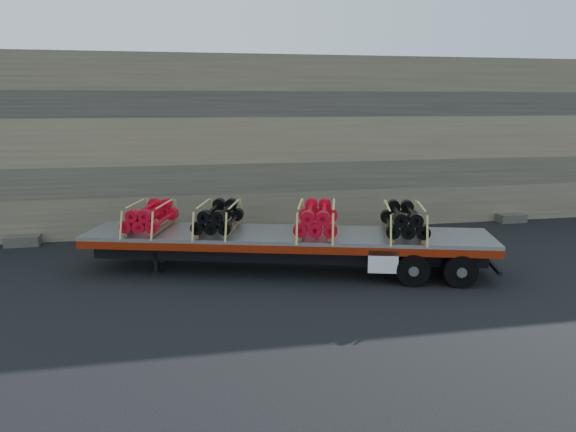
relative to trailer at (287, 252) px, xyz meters
name	(u,v)px	position (x,y,z in m)	size (l,w,h in m)	color
ground	(258,269)	(-0.86, 0.45, -0.62)	(120.00, 120.00, 0.00)	black
rock_wall	(233,143)	(-0.86, 6.95, 2.88)	(44.00, 3.00, 7.00)	#7A6B54
trailer	(287,252)	(0.00, 0.00, 0.00)	(12.41, 2.39, 1.24)	#AFB1B7
bundle_front	(150,217)	(-4.11, 1.26, 1.03)	(1.14, 2.29, 0.81)	red
bundle_midfront	(219,218)	(-2.03, 0.62, 1.04)	(1.18, 2.36, 0.83)	black
bundle_midrear	(317,219)	(0.87, -0.27, 1.06)	(1.24, 2.48, 0.88)	red
bundle_rear	(404,221)	(3.38, -1.04, 1.05)	(1.22, 2.44, 0.87)	black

